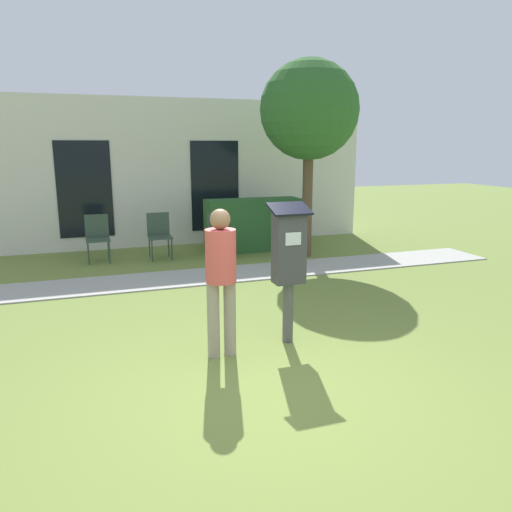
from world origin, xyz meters
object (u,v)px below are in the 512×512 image
(person_standing, at_px, (221,272))
(outdoor_chair_middle, at_px, (159,232))
(outdoor_chair_right, at_px, (220,231))
(outdoor_chair_left, at_px, (97,234))
(parking_meter, at_px, (289,255))

(person_standing, bearing_deg, outdoor_chair_middle, 71.09)
(outdoor_chair_middle, height_order, outdoor_chair_right, same)
(person_standing, xyz_separation_m, outdoor_chair_left, (-1.07, 5.10, -0.40))
(person_standing, bearing_deg, outdoor_chair_left, 84.02)
(person_standing, height_order, outdoor_chair_right, person_standing)
(person_standing, xyz_separation_m, outdoor_chair_right, (1.26, 4.69, -0.40))
(parking_meter, distance_m, outdoor_chair_middle, 4.92)
(outdoor_chair_left, height_order, outdoor_chair_middle, same)
(parking_meter, relative_size, person_standing, 1.01)
(outdoor_chair_left, xyz_separation_m, outdoor_chair_middle, (1.16, -0.13, 0.00))
(parking_meter, xyz_separation_m, outdoor_chair_right, (0.44, 4.56, -0.49))
(outdoor_chair_left, relative_size, outdoor_chair_right, 1.00)
(parking_meter, xyz_separation_m, outdoor_chair_left, (-1.89, 4.97, -0.49))
(outdoor_chair_left, distance_m, outdoor_chair_right, 2.36)
(outdoor_chair_right, bearing_deg, person_standing, -90.19)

